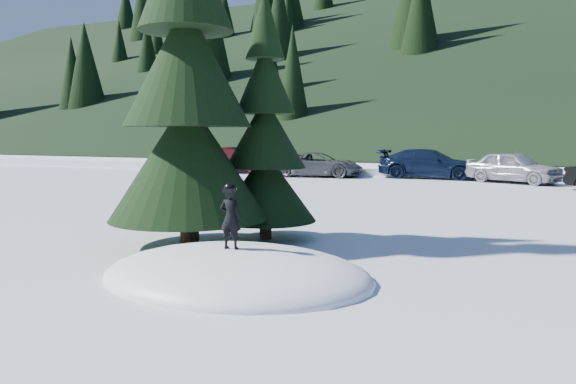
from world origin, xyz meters
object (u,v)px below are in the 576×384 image
at_px(car_0, 180,160).
at_px(car_1, 234,160).
at_px(spruce_tall, 187,81).
at_px(spruce_short, 265,142).
at_px(child_skier, 231,218).
at_px(car_2, 319,165).
at_px(car_3, 430,164).
at_px(car_4, 514,167).

xyz_separation_m(car_0, car_1, (3.78, 0.25, 0.08)).
distance_m(spruce_tall, spruce_short, 2.11).
distance_m(spruce_tall, child_skier, 3.70).
relative_size(car_2, car_3, 0.90).
distance_m(car_0, car_3, 15.28).
relative_size(spruce_tall, car_3, 1.62).
distance_m(spruce_tall, car_3, 20.55).
height_order(car_1, car_2, car_1).
bearing_deg(car_3, spruce_short, -179.21).
relative_size(spruce_short, car_1, 1.15).
bearing_deg(child_skier, car_0, -57.46).
bearing_deg(car_2, car_4, -97.24).
height_order(spruce_tall, car_2, spruce_tall).
bearing_deg(spruce_short, car_1, 123.37).
bearing_deg(car_3, car_0, 93.26).
bearing_deg(car_2, child_skier, -169.62).
xyz_separation_m(spruce_short, car_0, (-15.75, 17.92, -1.41)).
xyz_separation_m(car_0, car_2, (9.56, -0.38, -0.03)).
distance_m(child_skier, car_1, 25.14).
relative_size(spruce_tall, car_1, 1.84).
distance_m(spruce_short, car_2, 18.65).
xyz_separation_m(spruce_short, car_1, (-11.97, 18.18, -1.33)).
xyz_separation_m(car_2, car_4, (9.87, 0.31, 0.09)).
xyz_separation_m(spruce_tall, car_1, (-10.97, 19.58, -2.55)).
relative_size(car_0, car_1, 0.87).
bearing_deg(car_4, spruce_tall, -169.85).
height_order(car_2, car_4, car_4).
xyz_separation_m(car_0, car_3, (15.24, 1.06, 0.08)).
height_order(spruce_tall, car_3, spruce_tall).
xyz_separation_m(child_skier, car_1, (-13.12, 21.45, -0.19)).
bearing_deg(spruce_short, car_0, 131.31).
bearing_deg(child_skier, car_2, -76.60).
xyz_separation_m(child_skier, car_4, (2.52, 21.12, -0.21)).
height_order(spruce_short, car_2, spruce_short).
distance_m(child_skier, car_3, 22.32).
distance_m(child_skier, car_4, 21.27).
bearing_deg(spruce_short, car_2, 109.43).
bearing_deg(spruce_tall, car_0, 127.35).
relative_size(child_skier, car_3, 0.18).
relative_size(spruce_short, car_2, 1.13).
xyz_separation_m(car_3, car_4, (4.18, -1.13, -0.02)).
relative_size(spruce_tall, car_4, 1.95).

